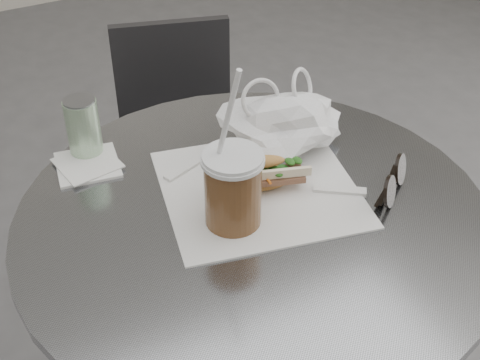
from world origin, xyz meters
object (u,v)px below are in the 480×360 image
cafe_table (252,327)px  banh_mi (259,174)px  chair_far (184,183)px  iced_coffee (233,188)px  sunglasses (393,182)px  drink_can (83,127)px

cafe_table → banh_mi: size_ratio=3.98×
chair_far → banh_mi: bearing=96.6°
iced_coffee → sunglasses: bearing=-11.8°
chair_far → iced_coffee: size_ratio=2.64×
iced_coffee → drink_can: bearing=116.8°
iced_coffee → drink_can: (-0.14, 0.28, -0.01)m
sunglasses → banh_mi: bearing=113.6°
iced_coffee → banh_mi: bearing=35.3°
chair_far → sunglasses: 0.81m
cafe_table → drink_can: drink_can is taller
cafe_table → banh_mi: bearing=54.5°
cafe_table → drink_can: 0.47m
cafe_table → chair_far: (0.13, 0.62, -0.14)m
cafe_table → chair_far: 0.65m
chair_far → iced_coffee: iced_coffee is taller
drink_can → cafe_table: bearing=-57.0°
chair_far → sunglasses: sunglasses is taller
cafe_table → sunglasses: size_ratio=7.07×
cafe_table → drink_can: size_ratio=6.86×
sunglasses → chair_far: bearing=60.9°
cafe_table → banh_mi: 0.31m
cafe_table → sunglasses: 0.38m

